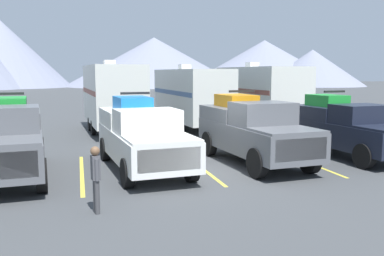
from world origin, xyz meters
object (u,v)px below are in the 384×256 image
(pickup_truck_b, at_px, (141,134))
(pickup_truck_c, at_px, (252,129))
(pickup_truck_a, at_px, (9,138))
(pickup_truck_d, at_px, (346,127))
(camper_trailer_a, at_px, (113,94))
(person_b, at_px, (96,175))
(camper_trailer_c, at_px, (260,93))
(camper_trailer_b, at_px, (191,95))

(pickup_truck_b, relative_size, pickup_truck_c, 1.04)
(pickup_truck_a, height_order, pickup_truck_d, pickup_truck_a)
(camper_trailer_a, relative_size, person_b, 5.22)
(pickup_truck_c, bearing_deg, camper_trailer_c, 64.63)
(camper_trailer_c, bearing_deg, pickup_truck_b, -132.31)
(camper_trailer_a, height_order, camper_trailer_b, camper_trailer_a)
(pickup_truck_a, distance_m, person_b, 4.85)
(pickup_truck_b, height_order, pickup_truck_c, pickup_truck_c)
(pickup_truck_d, relative_size, camper_trailer_b, 0.60)
(camper_trailer_c, bearing_deg, camper_trailer_a, 179.98)
(camper_trailer_b, xyz_separation_m, person_b, (-5.87, -13.85, -1.04))
(pickup_truck_d, height_order, person_b, pickup_truck_d)
(pickup_truck_a, xyz_separation_m, pickup_truck_c, (8.00, 0.03, -0.00))
(pickup_truck_b, height_order, camper_trailer_b, camper_trailer_b)
(pickup_truck_c, bearing_deg, person_b, -142.90)
(camper_trailer_a, height_order, person_b, camper_trailer_a)
(camper_trailer_b, distance_m, person_b, 15.08)
(pickup_truck_c, relative_size, camper_trailer_b, 0.65)
(pickup_truck_a, xyz_separation_m, camper_trailer_b, (8.29, 9.66, 0.73))
(pickup_truck_a, relative_size, camper_trailer_c, 0.71)
(camper_trailer_b, bearing_deg, camper_trailer_a, -174.45)
(camper_trailer_c, relative_size, person_b, 5.49)
(pickup_truck_c, height_order, camper_trailer_b, camper_trailer_b)
(camper_trailer_a, distance_m, person_b, 13.55)
(pickup_truck_a, height_order, camper_trailer_a, camper_trailer_a)
(pickup_truck_c, distance_m, camper_trailer_c, 10.21)
(pickup_truck_c, relative_size, camper_trailer_c, 0.68)
(pickup_truck_a, distance_m, camper_trailer_a, 10.04)
(pickup_truck_a, distance_m, pickup_truck_d, 11.91)
(pickup_truck_b, distance_m, camper_trailer_b, 10.44)
(person_b, bearing_deg, pickup_truck_a, 119.95)
(pickup_truck_a, distance_m, camper_trailer_b, 12.75)
(pickup_truck_a, relative_size, pickup_truck_d, 1.12)
(pickup_truck_d, bearing_deg, camper_trailer_b, 110.91)
(pickup_truck_d, bearing_deg, camper_trailer_a, 131.62)
(pickup_truck_a, height_order, pickup_truck_b, pickup_truck_a)
(pickup_truck_c, relative_size, person_b, 3.73)
(pickup_truck_c, relative_size, camper_trailer_a, 0.72)
(pickup_truck_c, height_order, camper_trailer_a, camper_trailer_a)
(pickup_truck_a, relative_size, camper_trailer_a, 0.75)
(person_b, bearing_deg, pickup_truck_d, 24.75)
(camper_trailer_c, bearing_deg, pickup_truck_d, -92.84)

